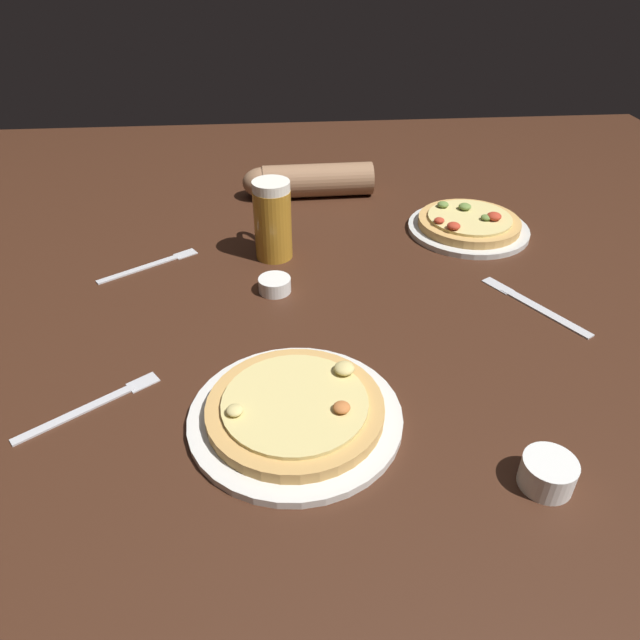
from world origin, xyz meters
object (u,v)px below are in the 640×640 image
object	(u,v)px
pizza_plate_far	(469,225)
knife_right	(534,305)
pizza_plate_near	(296,411)
fork_spare	(151,264)
beer_mug_dark	(272,220)
ramekin_butter	(548,473)
fork_left	(93,405)
diner_arm	(304,181)
ramekin_sauce	(275,285)

from	to	relation	value
pizza_plate_far	knife_right	size ratio (longest dim) A/B	1.26
pizza_plate_near	knife_right	world-z (taller)	pizza_plate_near
pizza_plate_near	fork_spare	size ratio (longest dim) A/B	1.60
beer_mug_dark	ramekin_butter	size ratio (longest dim) A/B	2.42
fork_left	fork_spare	distance (m)	0.40
pizza_plate_near	diner_arm	xyz separation A→B (m)	(0.06, 0.78, 0.02)
ramekin_butter	pizza_plate_near	bearing A→B (deg)	155.55
fork_spare	diner_arm	world-z (taller)	diner_arm
knife_right	fork_spare	world-z (taller)	same
ramekin_sauce	fork_left	world-z (taller)	ramekin_sauce
pizza_plate_near	fork_left	xyz separation A→B (m)	(-0.29, 0.05, -0.01)
ramekin_butter	knife_right	size ratio (longest dim) A/B	0.32
beer_mug_dark	diner_arm	xyz separation A→B (m)	(0.08, 0.30, -0.04)
fork_left	ramekin_sauce	bearing A→B (deg)	47.24
beer_mug_dark	fork_left	bearing A→B (deg)	-121.86
ramekin_butter	diner_arm	world-z (taller)	diner_arm
beer_mug_dark	diner_arm	size ratio (longest dim) A/B	0.50
beer_mug_dark	fork_spare	size ratio (longest dim) A/B	0.87
pizza_plate_near	pizza_plate_far	size ratio (longest dim) A/B	1.12
diner_arm	pizza_plate_near	bearing A→B (deg)	-94.45
pizza_plate_far	beer_mug_dark	xyz separation A→B (m)	(-0.43, -0.07, 0.06)
pizza_plate_near	ramekin_butter	distance (m)	0.33
ramekin_sauce	fork_spare	world-z (taller)	ramekin_sauce
ramekin_butter	ramekin_sauce	bearing A→B (deg)	124.10
beer_mug_dark	ramekin_sauce	bearing A→B (deg)	-90.21
fork_left	knife_right	world-z (taller)	same
pizza_plate_near	ramekin_butter	world-z (taller)	pizza_plate_near
ramekin_butter	diner_arm	distance (m)	0.95
pizza_plate_near	pizza_plate_far	world-z (taller)	same
fork_spare	ramekin_butter	bearing A→B (deg)	-46.20
knife_right	fork_spare	bearing A→B (deg)	163.72
fork_left	knife_right	size ratio (longest dim) A/B	0.88
pizza_plate_near	ramekin_sauce	world-z (taller)	pizza_plate_near
knife_right	fork_left	bearing A→B (deg)	-164.83
ramekin_butter	fork_spare	bearing A→B (deg)	133.80
pizza_plate_near	diner_arm	size ratio (longest dim) A/B	0.92
pizza_plate_near	ramekin_sauce	xyz separation A→B (m)	(-0.02, 0.34, -0.00)
pizza_plate_far	beer_mug_dark	distance (m)	0.44
ramekin_butter	diner_arm	bearing A→B (deg)	104.63
knife_right	diner_arm	bearing A→B (deg)	125.54
pizza_plate_far	knife_right	distance (m)	0.30
fork_spare	knife_right	bearing A→B (deg)	-16.28
pizza_plate_far	ramekin_sauce	distance (m)	0.48
ramekin_butter	knife_right	world-z (taller)	ramekin_butter
beer_mug_dark	ramekin_butter	distance (m)	0.70
fork_left	fork_spare	world-z (taller)	same
pizza_plate_near	ramekin_butter	bearing A→B (deg)	-24.45
fork_left	fork_spare	xyz separation A→B (m)	(0.02, 0.40, -0.00)
pizza_plate_far	ramekin_sauce	bearing A→B (deg)	-153.72
ramekin_sauce	diner_arm	world-z (taller)	diner_arm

